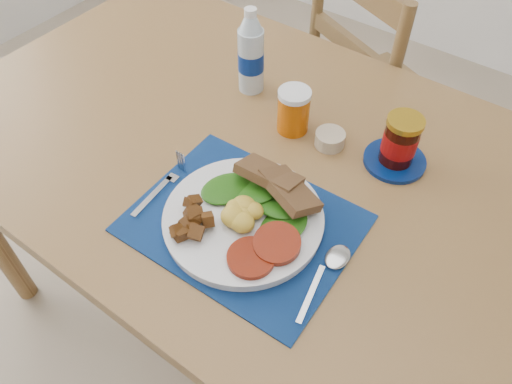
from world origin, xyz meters
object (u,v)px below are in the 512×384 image
breakfast_plate (239,216)px  jam_on_saucer (399,144)px  juice_glass (293,112)px  chair_far (373,74)px  water_bottle (251,56)px

breakfast_plate → jam_on_saucer: bearing=69.6°
breakfast_plate → jam_on_saucer: (0.16, 0.32, 0.03)m
breakfast_plate → juice_glass: 0.29m
breakfast_plate → jam_on_saucer: 0.36m
chair_far → breakfast_plate: bearing=121.2°
water_bottle → breakfast_plate: bearing=-56.6°
breakfast_plate → water_bottle: (-0.23, 0.35, 0.07)m
chair_far → juice_glass: (0.04, -0.54, 0.24)m
chair_far → breakfast_plate: size_ratio=3.75×
chair_far → juice_glass: size_ratio=11.49×
chair_far → jam_on_saucer: size_ratio=8.52×
juice_glass → jam_on_saucer: size_ratio=0.74×
jam_on_saucer → water_bottle: bearing=176.2°
jam_on_saucer → chair_far: bearing=118.4°
chair_far → juice_glass: chair_far is taller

